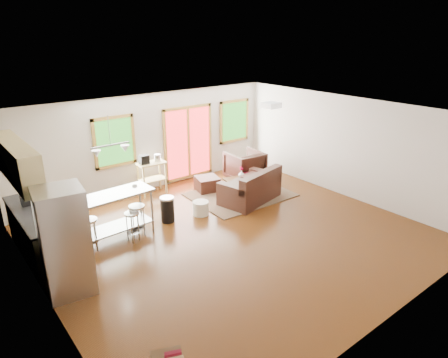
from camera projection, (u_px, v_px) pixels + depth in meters
floor at (233, 236)px, 8.55m from camera, size 7.50×7.00×0.02m
ceiling at (234, 114)px, 7.63m from camera, size 7.50×7.00×0.02m
back_wall at (150, 143)px, 10.67m from camera, size 7.50×0.02×2.60m
left_wall at (38, 233)px, 5.91m from camera, size 0.02×7.00×2.60m
right_wall at (346, 147)px, 10.28m from camera, size 0.02×7.00×2.60m
front_wall at (395, 248)px, 5.51m from camera, size 7.50×0.02×2.60m
window_left at (115, 142)px, 9.98m from camera, size 1.10×0.05×1.30m
french_doors at (188, 143)px, 11.40m from camera, size 1.60×0.05×2.10m
window_right at (234, 121)px, 12.25m from camera, size 1.10×0.05×1.30m
rug at (240, 195)px, 10.61m from camera, size 2.57×2.01×0.03m
loveseat at (251, 189)px, 10.14m from camera, size 1.76×1.23×0.85m
coffee_table at (241, 180)px, 10.81m from camera, size 0.97×0.69×0.36m
armchair at (245, 165)px, 11.51m from camera, size 1.00×0.94×0.96m
ottoman at (207, 184)px, 10.85m from camera, size 0.71×0.71×0.39m
pouf at (201, 208)px, 9.45m from camera, size 0.48×0.48×0.33m
vase at (241, 173)px, 10.73m from camera, size 0.20×0.20×0.29m
book at (244, 170)px, 10.87m from camera, size 0.22×0.03×0.30m
cabinets at (31, 213)px, 7.45m from camera, size 0.64×2.24×2.30m
refrigerator at (65, 242)px, 6.44m from camera, size 0.83×0.81×1.84m
island at (115, 208)px, 8.18m from camera, size 1.63×0.71×1.01m
cup at (135, 186)px, 8.47m from camera, size 0.12×0.10×0.11m
bar_stool_a at (90, 227)px, 7.80m from camera, size 0.38×0.38×0.68m
bar_stool_b at (132, 220)px, 8.16m from camera, size 0.36×0.36×0.65m
bar_stool_c at (137, 214)px, 8.34m from camera, size 0.43×0.43×0.71m
trash_can at (167, 209)px, 9.08m from camera, size 0.41×0.41×0.59m
kitchen_cart at (151, 167)px, 10.44m from camera, size 0.76×0.52×1.11m
ceiling_flush at (271, 105)px, 9.03m from camera, size 0.35×0.35×0.12m
pendant_light at (111, 150)px, 7.88m from camera, size 0.80×0.18×0.79m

